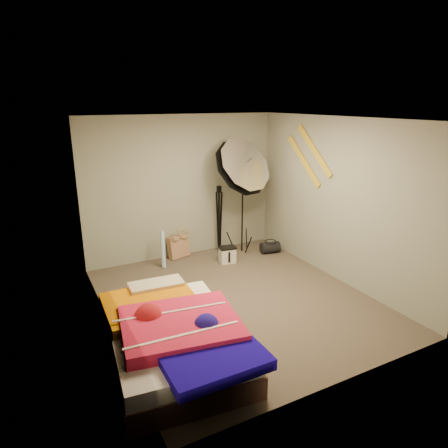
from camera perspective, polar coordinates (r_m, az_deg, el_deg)
floor at (r=5.79m, az=1.89°, el=-10.73°), size 4.00×4.00×0.00m
ceiling at (r=5.12m, az=2.17°, el=14.80°), size 4.00×4.00×0.00m
wall_back at (r=7.08m, az=-5.98°, el=5.21°), size 3.50×0.00×3.50m
wall_front at (r=3.81m, az=17.02°, el=-6.25°), size 3.50×0.00×3.50m
wall_left at (r=4.75m, az=-16.71°, el=-1.52°), size 0.00×4.00×4.00m
wall_right at (r=6.34m, az=15.96°, el=3.20°), size 0.00×4.00×4.00m
tote_bag at (r=7.23m, az=-6.51°, el=-3.21°), size 0.44×0.28×0.41m
wrapping_roll at (r=6.82m, az=-8.70°, el=-3.61°), size 0.12×0.19×0.63m
camera_case at (r=6.98m, az=0.48°, el=-4.48°), size 0.29×0.23×0.27m
duffel_bag at (r=7.46m, az=6.60°, el=-3.35°), size 0.38×0.27×0.21m
wall_stripe_upper at (r=6.65m, az=12.78°, el=10.21°), size 0.02×0.91×0.78m
wall_stripe_lower at (r=6.86m, az=11.32°, el=8.83°), size 0.02×0.91×0.78m
bed at (r=4.51m, az=-7.17°, el=-15.64°), size 1.51×2.11×0.56m
photo_umbrella at (r=6.92m, az=2.36°, el=7.95°), size 1.23×0.92×2.23m
camera_tripod at (r=7.29m, az=-0.70°, el=1.34°), size 0.07×0.07×1.25m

